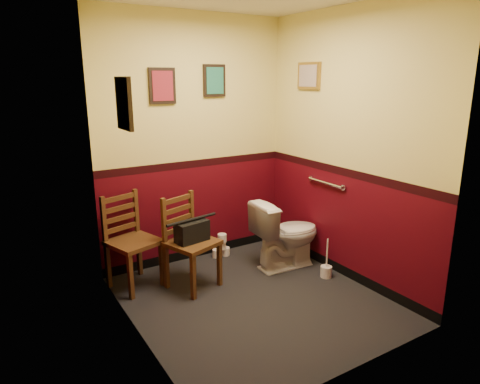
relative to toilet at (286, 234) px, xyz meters
name	(u,v)px	position (x,y,z in m)	size (l,w,h in m)	color
floor	(254,300)	(-0.72, -0.45, -0.37)	(2.20, 2.40, 0.00)	black
wall_back	(194,142)	(-0.72, 0.75, 0.98)	(2.20, 2.70, 0.00)	#460510
wall_front	(361,189)	(-0.72, -1.65, 0.98)	(2.20, 2.70, 0.00)	#460510
wall_left	(130,174)	(-1.82, -0.45, 0.98)	(2.40, 2.70, 0.00)	#460510
wall_right	(347,148)	(0.38, -0.45, 0.98)	(2.40, 2.70, 0.00)	#460510
grab_bar	(325,183)	(0.35, -0.20, 0.58)	(0.05, 0.56, 0.06)	silver
framed_print_back_a	(162,86)	(-1.07, 0.73, 1.58)	(0.28, 0.04, 0.36)	black
framed_print_back_b	(214,81)	(-0.47, 0.73, 1.63)	(0.26, 0.04, 0.34)	black
framed_print_left	(124,104)	(-1.80, -0.35, 1.48)	(0.04, 0.30, 0.38)	black
framed_print_right	(309,76)	(0.36, 0.15, 1.68)	(0.04, 0.34, 0.28)	olive
toilet	(286,234)	(0.00, 0.00, 0.00)	(0.43, 0.76, 0.75)	white
toilet_brush	(326,271)	(0.19, -0.44, -0.30)	(0.12, 0.12, 0.43)	silver
chair_left	(131,241)	(-1.58, 0.46, 0.10)	(0.55, 0.55, 0.94)	#533318
chair_right	(189,242)	(-1.10, 0.14, 0.09)	(0.55, 0.55, 0.93)	#533318
handbag	(192,231)	(-1.08, 0.10, 0.21)	(0.35, 0.22, 0.24)	black
tp_stack	(221,247)	(-0.48, 0.60, -0.26)	(0.22, 0.13, 0.28)	silver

